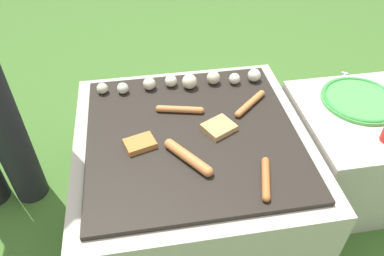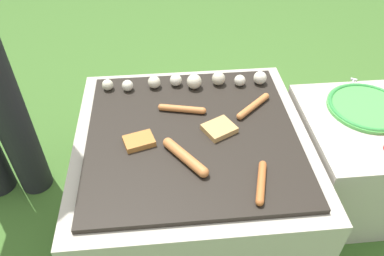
{
  "view_description": "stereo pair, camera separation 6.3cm",
  "coord_description": "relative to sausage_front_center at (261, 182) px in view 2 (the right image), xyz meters",
  "views": [
    {
      "loc": [
        -0.15,
        -0.9,
        1.2
      ],
      "look_at": [
        0.0,
        0.0,
        0.39
      ],
      "focal_mm": 35.0,
      "sensor_mm": 36.0,
      "label": 1
    },
    {
      "loc": [
        -0.08,
        -0.9,
        1.2
      ],
      "look_at": [
        0.0,
        0.0,
        0.39
      ],
      "focal_mm": 35.0,
      "sensor_mm": 36.0,
      "label": 2
    }
  ],
  "objects": [
    {
      "name": "grill",
      "position": [
        -0.17,
        0.24,
        -0.2
      ],
      "size": [
        0.78,
        0.78,
        0.37
      ],
      "color": "#B2AA9E",
      "rests_on": "ground_plane"
    },
    {
      "name": "plate_colorful",
      "position": [
        0.45,
        0.31,
        -0.0
      ],
      "size": [
        0.28,
        0.28,
        0.02
      ],
      "color": "#4CB24C",
      "rests_on": "side_ledge"
    },
    {
      "name": "bread_slice_right",
      "position": [
        -0.35,
        0.2,
        -0.0
      ],
      "size": [
        0.11,
        0.09,
        0.02
      ],
      "color": "#B27033",
      "rests_on": "grill"
    },
    {
      "name": "mushroom_row",
      "position": [
        -0.15,
        0.5,
        0.01
      ],
      "size": [
        0.62,
        0.07,
        0.06
      ],
      "color": "beige",
      "rests_on": "grill"
    },
    {
      "name": "sausage_back_right",
      "position": [
        0.05,
        0.34,
        0.0
      ],
      "size": [
        0.14,
        0.13,
        0.02
      ],
      "color": "#C6753D",
      "rests_on": "grill"
    },
    {
      "name": "bread_slice_left",
      "position": [
        -0.08,
        0.24,
        -0.0
      ],
      "size": [
        0.12,
        0.12,
        0.02
      ],
      "color": "tan",
      "rests_on": "grill"
    },
    {
      "name": "ground_plane",
      "position": [
        -0.17,
        0.24,
        -0.39
      ],
      "size": [
        14.0,
        14.0,
        0.0
      ],
      "primitive_type": "plane",
      "color": "#3D6628"
    },
    {
      "name": "sausage_front_left",
      "position": [
        -0.21,
        0.12,
        0.0
      ],
      "size": [
        0.13,
        0.16,
        0.03
      ],
      "color": "#C6753D",
      "rests_on": "grill"
    },
    {
      "name": "fork_utensil",
      "position": [
        0.44,
        0.42,
        -0.01
      ],
      "size": [
        0.1,
        0.16,
        0.01
      ],
      "color": "silver",
      "rests_on": "side_ledge"
    },
    {
      "name": "side_ledge",
      "position": [
        0.45,
        0.24,
        -0.2
      ],
      "size": [
        0.46,
        0.47,
        0.37
      ],
      "color": "#B2AA9E",
      "rests_on": "ground_plane"
    },
    {
      "name": "sausage_front_right",
      "position": [
        -0.2,
        0.35,
        0.0
      ],
      "size": [
        0.17,
        0.06,
        0.02
      ],
      "color": "#C6753D",
      "rests_on": "grill"
    },
    {
      "name": "sausage_front_center",
      "position": [
        0.0,
        0.0,
        0.0
      ],
      "size": [
        0.06,
        0.16,
        0.02
      ],
      "color": "#B7602D",
      "rests_on": "grill"
    }
  ]
}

